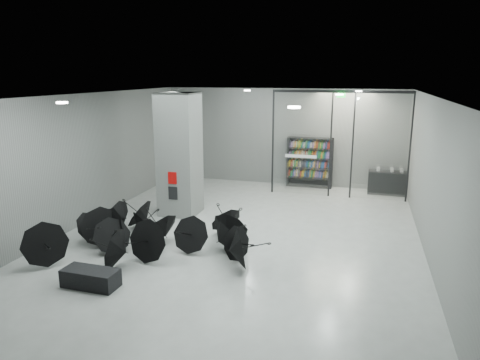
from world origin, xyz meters
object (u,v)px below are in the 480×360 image
(bookshelf, at_px, (310,162))
(umbrella_cluster, at_px, (152,238))
(shop_counter, at_px, (388,183))
(column, at_px, (179,155))
(bench, at_px, (91,278))

(bookshelf, height_order, umbrella_cluster, bookshelf)
(bookshelf, relative_size, shop_counter, 1.36)
(column, relative_size, umbrella_cluster, 0.68)
(column, relative_size, bench, 3.21)
(column, relative_size, bookshelf, 1.95)
(bookshelf, bearing_deg, bench, -108.12)
(bench, height_order, shop_counter, shop_counter)
(column, bearing_deg, umbrella_cluster, -80.72)
(column, xyz_separation_m, bookshelf, (3.70, 4.75, -0.97))
(column, height_order, shop_counter, column)
(bookshelf, distance_m, umbrella_cluster, 8.57)
(bookshelf, bearing_deg, shop_counter, -5.11)
(bench, bearing_deg, column, 93.69)
(bookshelf, xyz_separation_m, umbrella_cluster, (-3.18, -7.93, -0.70))
(bench, height_order, bookshelf, bookshelf)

